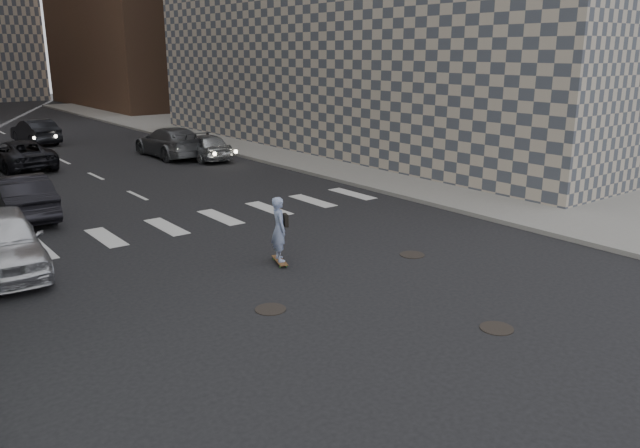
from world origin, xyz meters
The scene contains 12 objects.
ground centered at (0.00, 0.00, 0.00)m, with size 160.00×160.00×0.00m, color black.
sidewalk_right centered at (14.50, 20.00, 0.07)m, with size 13.00×80.00×0.15m, color gray.
manhole_a centered at (1.20, -2.50, 0.01)m, with size 0.70×0.70×0.02m, color black.
manhole_b centered at (-2.00, 1.20, 0.01)m, with size 0.70×0.70×0.02m, color black.
manhole_c centered at (3.30, 2.00, 0.01)m, with size 0.70×0.70×0.02m, color black.
skateboarder centered at (-0.08, 3.68, 0.97)m, with size 0.61×0.96×1.86m.
silver_sedan centered at (-6.16, 7.53, 0.82)m, with size 1.94×4.81×1.64m, color silver.
traffic_car_a centered at (-4.52, 13.00, 0.77)m, with size 1.63×4.69×1.54m, color black.
traffic_car_b centered at (5.09, 22.00, 0.80)m, with size 2.25×5.52×1.60m, color #595A60.
traffic_car_c centered at (-2.30, 23.12, 0.70)m, with size 2.32×5.03×1.40m, color black.
traffic_car_d centered at (6.13, 20.00, 0.71)m, with size 1.67×4.15×1.41m, color #B1B5B9.
traffic_car_e centered at (0.52, 31.62, 0.75)m, with size 1.59×4.57×1.51m, color black.
Camera 1 is at (-8.97, -9.71, 5.59)m, focal length 35.00 mm.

